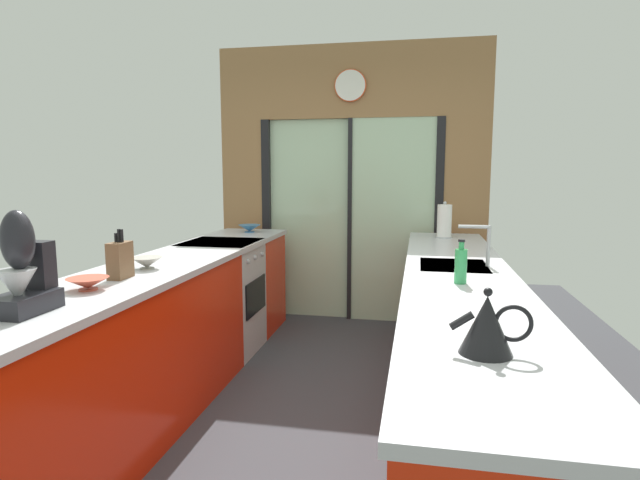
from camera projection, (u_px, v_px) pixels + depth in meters
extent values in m
cube|color=#38383D|center=(314.00, 393.00, 3.46)|extent=(5.04, 7.60, 0.02)
cube|color=olive|center=(351.00, 81.00, 4.89)|extent=(2.64, 0.08, 0.70)
cube|color=#B2D1AD|center=(309.00, 220.00, 5.17)|extent=(0.80, 0.02, 2.00)
cube|color=#B2D1AD|center=(392.00, 222.00, 4.97)|extent=(0.80, 0.02, 2.00)
cube|color=black|center=(267.00, 219.00, 5.24)|extent=(0.08, 0.10, 2.00)
cube|color=black|center=(438.00, 222.00, 4.91)|extent=(0.08, 0.10, 2.00)
cube|color=black|center=(350.00, 221.00, 5.07)|extent=(0.04, 0.10, 2.00)
cube|color=olive|center=(244.00, 219.00, 5.28)|extent=(0.42, 0.08, 2.00)
cube|color=olive|center=(465.00, 223.00, 4.86)|extent=(0.42, 0.08, 2.00)
cylinder|color=white|center=(350.00, 85.00, 4.84)|extent=(0.29, 0.03, 0.29)
torus|color=#DB4C23|center=(350.00, 85.00, 4.84)|extent=(0.31, 0.02, 0.31)
cube|color=red|center=(108.00, 373.00, 2.67)|extent=(0.58, 2.55, 0.88)
cube|color=red|center=(247.00, 283.00, 4.81)|extent=(0.58, 0.65, 0.88)
cube|color=#BCBCC1|center=(163.00, 265.00, 3.22)|extent=(0.62, 3.80, 0.04)
cube|color=red|center=(457.00, 355.00, 2.93)|extent=(0.58, 3.80, 0.88)
cube|color=#BCBCC1|center=(460.00, 277.00, 2.87)|extent=(0.62, 3.80, 0.04)
cube|color=#B7BABC|center=(453.00, 269.00, 3.12)|extent=(0.40, 0.48, 0.05)
cylinder|color=#B7BABC|center=(488.00, 246.00, 3.06)|extent=(0.02, 0.02, 0.25)
cylinder|color=#B7BABC|center=(474.00, 227.00, 3.06)|extent=(0.18, 0.02, 0.02)
cube|color=#B7BABC|center=(222.00, 299.00, 4.20)|extent=(0.58, 0.60, 0.88)
cube|color=black|center=(256.00, 296.00, 4.14)|extent=(0.01, 0.48, 0.28)
cube|color=black|center=(220.00, 244.00, 4.14)|extent=(0.58, 0.60, 0.03)
cylinder|color=#B7BABC|center=(248.00, 261.00, 3.92)|extent=(0.02, 0.04, 0.04)
cylinder|color=#B7BABC|center=(256.00, 257.00, 4.10)|extent=(0.02, 0.04, 0.04)
cylinder|color=#B7BABC|center=(263.00, 254.00, 4.27)|extent=(0.02, 0.04, 0.04)
cylinder|color=#BC4C38|center=(88.00, 289.00, 2.46)|extent=(0.09, 0.09, 0.01)
cone|color=#BC4C38|center=(88.00, 283.00, 2.46)|extent=(0.20, 0.20, 0.05)
cylinder|color=gray|center=(147.00, 268.00, 2.99)|extent=(0.08, 0.08, 0.01)
cone|color=gray|center=(147.00, 262.00, 2.99)|extent=(0.18, 0.18, 0.06)
cylinder|color=teal|center=(250.00, 232.00, 4.79)|extent=(0.09, 0.09, 0.01)
cone|color=teal|center=(249.00, 228.00, 4.78)|extent=(0.21, 0.21, 0.06)
cube|color=brown|center=(120.00, 260.00, 2.72)|extent=(0.08, 0.14, 0.20)
cylinder|color=black|center=(116.00, 239.00, 2.70)|extent=(0.02, 0.02, 0.06)
cylinder|color=black|center=(119.00, 237.00, 2.70)|extent=(0.02, 0.02, 0.08)
cylinder|color=black|center=(122.00, 237.00, 2.70)|extent=(0.02, 0.02, 0.08)
cube|color=black|center=(25.00, 303.00, 2.06)|extent=(0.17, 0.26, 0.08)
cube|color=black|center=(40.00, 265.00, 2.14)|extent=(0.10, 0.08, 0.20)
ellipsoid|color=black|center=(17.00, 240.00, 2.02)|extent=(0.13, 0.12, 0.24)
cone|color=#B7BABC|center=(17.00, 285.00, 2.02)|extent=(0.15, 0.15, 0.13)
cone|color=black|center=(487.00, 325.00, 1.59)|extent=(0.17, 0.17, 0.19)
sphere|color=black|center=(488.00, 292.00, 1.58)|extent=(0.03, 0.03, 0.03)
cylinder|color=black|center=(462.00, 321.00, 1.60)|extent=(0.08, 0.02, 0.07)
torus|color=black|center=(513.00, 323.00, 1.57)|extent=(0.12, 0.01, 0.12)
cylinder|color=#339E56|center=(461.00, 266.00, 2.60)|extent=(0.06, 0.06, 0.18)
cylinder|color=#339E56|center=(461.00, 245.00, 2.58)|extent=(0.03, 0.03, 0.04)
cylinder|color=black|center=(462.00, 241.00, 2.58)|extent=(0.03, 0.03, 0.01)
cylinder|color=#B7BABC|center=(444.00, 237.00, 4.39)|extent=(0.14, 0.14, 0.01)
cylinder|color=white|center=(444.00, 221.00, 4.37)|extent=(0.12, 0.12, 0.27)
sphere|color=#B7BABC|center=(445.00, 203.00, 4.35)|extent=(0.03, 0.03, 0.03)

